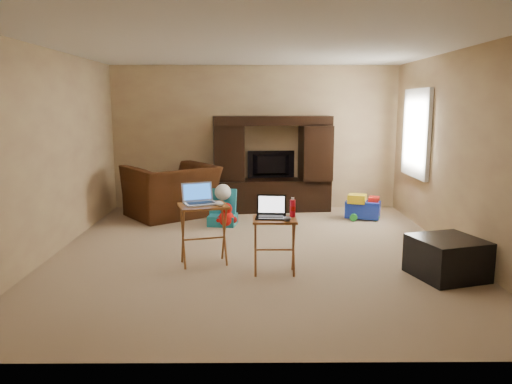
{
  "coord_description": "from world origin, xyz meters",
  "views": [
    {
      "loc": [
        -0.04,
        -6.07,
        1.84
      ],
      "look_at": [
        0.0,
        -0.2,
        0.8
      ],
      "focal_mm": 35.0,
      "sensor_mm": 36.0,
      "label": 1
    }
  ],
  "objects_px": {
    "television": "(272,165)",
    "mouse_left": "(219,204)",
    "tray_table_right": "(274,246)",
    "laptop_left": "(201,194)",
    "plush_toy": "(226,215)",
    "laptop_right": "(271,207)",
    "push_toy": "(363,206)",
    "mouse_right": "(287,219)",
    "recliner": "(171,191)",
    "child_rocker": "(223,207)",
    "water_bottle": "(293,208)",
    "entertainment_center": "(272,164)",
    "tray_table_left": "(204,235)",
    "ottoman": "(447,258)"
  },
  "relations": [
    {
      "from": "television",
      "to": "child_rocker",
      "type": "bearing_deg",
      "value": 50.5
    },
    {
      "from": "tray_table_left",
      "to": "water_bottle",
      "type": "bearing_deg",
      "value": -29.49
    },
    {
      "from": "recliner",
      "to": "child_rocker",
      "type": "relative_size",
      "value": 2.39
    },
    {
      "from": "child_rocker",
      "to": "push_toy",
      "type": "relative_size",
      "value": 1.0
    },
    {
      "from": "laptop_left",
      "to": "television",
      "type": "bearing_deg",
      "value": 51.02
    },
    {
      "from": "push_toy",
      "to": "water_bottle",
      "type": "distance_m",
      "value": 2.92
    },
    {
      "from": "television",
      "to": "laptop_right",
      "type": "height_order",
      "value": "television"
    },
    {
      "from": "tray_table_right",
      "to": "laptop_right",
      "type": "distance_m",
      "value": 0.43
    },
    {
      "from": "entertainment_center",
      "to": "push_toy",
      "type": "distance_m",
      "value": 1.71
    },
    {
      "from": "television",
      "to": "ottoman",
      "type": "distance_m",
      "value": 4.03
    },
    {
      "from": "mouse_left",
      "to": "recliner",
      "type": "bearing_deg",
      "value": 110.52
    },
    {
      "from": "television",
      "to": "mouse_left",
      "type": "bearing_deg",
      "value": 71.35
    },
    {
      "from": "entertainment_center",
      "to": "laptop_left",
      "type": "xyz_separation_m",
      "value": [
        -0.93,
        -2.93,
        0.0
      ]
    },
    {
      "from": "ottoman",
      "to": "mouse_left",
      "type": "distance_m",
      "value": 2.54
    },
    {
      "from": "plush_toy",
      "to": "laptop_right",
      "type": "bearing_deg",
      "value": -74.11
    },
    {
      "from": "television",
      "to": "mouse_left",
      "type": "height_order",
      "value": "television"
    },
    {
      "from": "ottoman",
      "to": "tray_table_left",
      "type": "relative_size",
      "value": 0.95
    },
    {
      "from": "laptop_left",
      "to": "mouse_left",
      "type": "distance_m",
      "value": 0.26
    },
    {
      "from": "mouse_right",
      "to": "laptop_left",
      "type": "bearing_deg",
      "value": 153.57
    },
    {
      "from": "tray_table_left",
      "to": "mouse_right",
      "type": "distance_m",
      "value": 1.07
    },
    {
      "from": "child_rocker",
      "to": "mouse_right",
      "type": "bearing_deg",
      "value": -62.15
    },
    {
      "from": "push_toy",
      "to": "mouse_right",
      "type": "distance_m",
      "value": 3.12
    },
    {
      "from": "entertainment_center",
      "to": "child_rocker",
      "type": "height_order",
      "value": "entertainment_center"
    },
    {
      "from": "plush_toy",
      "to": "laptop_right",
      "type": "xyz_separation_m",
      "value": [
        0.6,
        -2.09,
        0.55
      ]
    },
    {
      "from": "recliner",
      "to": "water_bottle",
      "type": "height_order",
      "value": "recliner"
    },
    {
      "from": "child_rocker",
      "to": "water_bottle",
      "type": "relative_size",
      "value": 2.88
    },
    {
      "from": "tray_table_right",
      "to": "laptop_left",
      "type": "height_order",
      "value": "laptop_left"
    },
    {
      "from": "television",
      "to": "ottoman",
      "type": "height_order",
      "value": "television"
    },
    {
      "from": "push_toy",
      "to": "tray_table_left",
      "type": "height_order",
      "value": "tray_table_left"
    },
    {
      "from": "mouse_left",
      "to": "tray_table_right",
      "type": "bearing_deg",
      "value": -22.88
    },
    {
      "from": "entertainment_center",
      "to": "laptop_left",
      "type": "bearing_deg",
      "value": -113.87
    },
    {
      "from": "television",
      "to": "laptop_left",
      "type": "bearing_deg",
      "value": 67.15
    },
    {
      "from": "laptop_left",
      "to": "laptop_right",
      "type": "distance_m",
      "value": 0.87
    },
    {
      "from": "television",
      "to": "laptop_left",
      "type": "xyz_separation_m",
      "value": [
        -0.93,
        -3.09,
        0.04
      ]
    },
    {
      "from": "mouse_right",
      "to": "television",
      "type": "bearing_deg",
      "value": 90.49
    },
    {
      "from": "push_toy",
      "to": "ottoman",
      "type": "relative_size",
      "value": 0.83
    },
    {
      "from": "entertainment_center",
      "to": "tray_table_right",
      "type": "height_order",
      "value": "entertainment_center"
    },
    {
      "from": "tray_table_right",
      "to": "water_bottle",
      "type": "distance_m",
      "value": 0.46
    },
    {
      "from": "child_rocker",
      "to": "tray_table_left",
      "type": "xyz_separation_m",
      "value": [
        -0.1,
        -1.91,
        0.08
      ]
    },
    {
      "from": "recliner",
      "to": "laptop_right",
      "type": "bearing_deg",
      "value": 81.67
    },
    {
      "from": "push_toy",
      "to": "mouse_left",
      "type": "height_order",
      "value": "mouse_left"
    },
    {
      "from": "tray_table_right",
      "to": "laptop_left",
      "type": "bearing_deg",
      "value": 157.05
    },
    {
      "from": "laptop_left",
      "to": "water_bottle",
      "type": "xyz_separation_m",
      "value": [
        1.03,
        -0.28,
        -0.11
      ]
    },
    {
      "from": "entertainment_center",
      "to": "television",
      "type": "distance_m",
      "value": 0.17
    },
    {
      "from": "push_toy",
      "to": "mouse_right",
      "type": "height_order",
      "value": "mouse_right"
    },
    {
      "from": "push_toy",
      "to": "ottoman",
      "type": "bearing_deg",
      "value": -63.61
    },
    {
      "from": "mouse_left",
      "to": "water_bottle",
      "type": "distance_m",
      "value": 0.83
    },
    {
      "from": "tray_table_right",
      "to": "mouse_right",
      "type": "distance_m",
      "value": 0.38
    },
    {
      "from": "plush_toy",
      "to": "entertainment_center",
      "type": "bearing_deg",
      "value": 58.03
    },
    {
      "from": "television",
      "to": "tray_table_left",
      "type": "distance_m",
      "value": 3.28
    }
  ]
}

